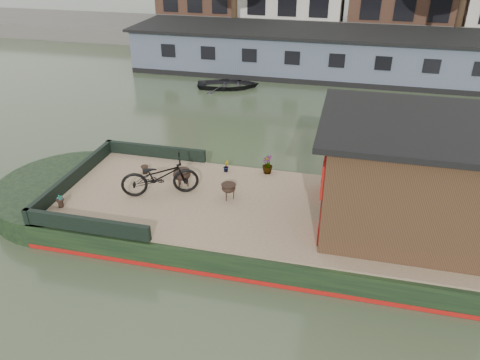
% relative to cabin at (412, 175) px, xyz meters
% --- Properties ---
extents(ground, '(120.00, 120.00, 0.00)m').
position_rel_cabin_xyz_m(ground, '(-2.19, 0.00, -1.88)').
color(ground, '#263220').
rests_on(ground, ground).
extents(houseboat_hull, '(14.01, 4.02, 0.60)m').
position_rel_cabin_xyz_m(houseboat_hull, '(-3.52, 0.00, -1.60)').
color(houseboat_hull, black).
rests_on(houseboat_hull, ground).
extents(houseboat_deck, '(11.80, 3.80, 0.05)m').
position_rel_cabin_xyz_m(houseboat_deck, '(-2.19, 0.00, -1.25)').
color(houseboat_deck, '#92765A').
rests_on(houseboat_deck, houseboat_hull).
extents(bow_bulwark, '(3.00, 4.00, 0.35)m').
position_rel_cabin_xyz_m(bow_bulwark, '(-7.25, 0.00, -1.05)').
color(bow_bulwark, black).
rests_on(bow_bulwark, houseboat_deck).
extents(cabin, '(4.00, 3.50, 2.42)m').
position_rel_cabin_xyz_m(cabin, '(0.00, 0.00, 0.00)').
color(cabin, black).
rests_on(cabin, houseboat_deck).
extents(bicycle, '(1.98, 1.35, 0.99)m').
position_rel_cabin_xyz_m(bicycle, '(-5.72, -0.02, -0.73)').
color(bicycle, black).
rests_on(bicycle, houseboat_deck).
extents(potted_plant_b, '(0.15, 0.18, 0.31)m').
position_rel_cabin_xyz_m(potted_plant_b, '(-4.47, 1.52, -1.07)').
color(potted_plant_b, brown).
rests_on(potted_plant_b, houseboat_deck).
extents(potted_plant_d, '(0.39, 0.39, 0.50)m').
position_rel_cabin_xyz_m(potted_plant_d, '(-3.38, 1.70, -0.98)').
color(potted_plant_d, maroon).
rests_on(potted_plant_d, houseboat_deck).
extents(potted_plant_e, '(0.15, 0.18, 0.30)m').
position_rel_cabin_xyz_m(potted_plant_e, '(-7.78, -1.13, -1.08)').
color(potted_plant_e, '#A54C30').
rests_on(potted_plant_e, houseboat_deck).
extents(brazier_front, '(0.44, 0.44, 0.47)m').
position_rel_cabin_xyz_m(brazier_front, '(-5.33, 0.45, -0.99)').
color(brazier_front, black).
rests_on(brazier_front, houseboat_deck).
extents(brazier_rear, '(0.48, 0.48, 0.41)m').
position_rel_cabin_xyz_m(brazier_rear, '(-4.03, 0.13, -1.02)').
color(brazier_rear, black).
rests_on(brazier_rear, houseboat_deck).
extents(bollard_port, '(0.19, 0.19, 0.22)m').
position_rel_cabin_xyz_m(bollard_port, '(-6.55, 0.89, -1.12)').
color(bollard_port, black).
rests_on(bollard_port, houseboat_deck).
extents(bollard_stbd, '(0.18, 0.18, 0.20)m').
position_rel_cabin_xyz_m(bollard_stbd, '(-7.79, -1.14, -1.13)').
color(bollard_stbd, black).
rests_on(bollard_stbd, houseboat_deck).
extents(dinghy, '(3.18, 2.60, 0.58)m').
position_rel_cabin_xyz_m(dinghy, '(-6.87, 10.71, -1.59)').
color(dinghy, black).
rests_on(dinghy, ground).
extents(far_houseboat, '(20.40, 4.40, 2.11)m').
position_rel_cabin_xyz_m(far_houseboat, '(-2.19, 14.00, -0.91)').
color(far_houseboat, '#434C59').
rests_on(far_houseboat, ground).
extents(quay, '(60.00, 6.00, 0.90)m').
position_rel_cabin_xyz_m(quay, '(-2.19, 20.50, -1.43)').
color(quay, '#47443F').
rests_on(quay, ground).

